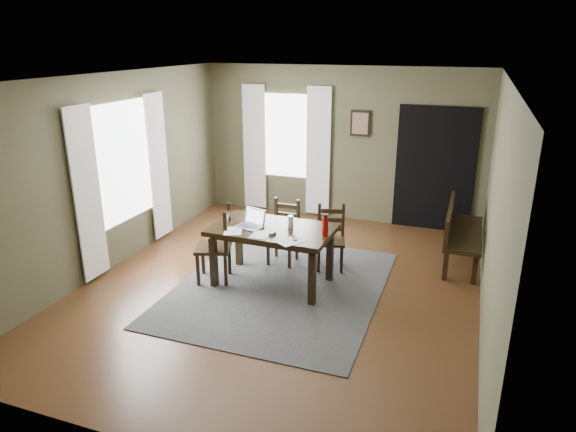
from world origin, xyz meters
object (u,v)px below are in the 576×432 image
at_px(dining_table, 272,235).
at_px(laptop, 252,222).
at_px(chair_back_right, 331,238).
at_px(bench, 459,229).
at_px(water_bottle, 325,226).
at_px(chair_end, 217,245).
at_px(chair_back_left, 284,233).

relative_size(dining_table, laptop, 4.09).
bearing_deg(chair_back_right, bench, 9.91).
bearing_deg(laptop, chair_back_right, 60.55).
xyz_separation_m(chair_back_right, water_bottle, (0.14, -0.81, 0.48)).
bearing_deg(chair_end, chair_back_right, 106.94).
distance_m(chair_end, water_bottle, 1.51).
bearing_deg(chair_back_left, dining_table, -81.56).
bearing_deg(chair_back_left, chair_back_right, 3.63).
distance_m(chair_end, chair_back_left, 1.08).
relative_size(chair_back_left, chair_back_right, 1.02).
relative_size(chair_end, laptop, 2.64).
relative_size(chair_end, chair_back_left, 1.12).
relative_size(chair_back_right, laptop, 2.31).
bearing_deg(bench, chair_end, 119.76).
relative_size(chair_end, bench, 0.67).
distance_m(chair_back_left, water_bottle, 1.23).
distance_m(dining_table, chair_back_right, 1.00).
xyz_separation_m(dining_table, water_bottle, (0.72, -0.05, 0.22)).
relative_size(chair_back_left, water_bottle, 3.34).
distance_m(dining_table, laptop, 0.31).
bearing_deg(chair_back_left, chair_end, -124.89).
bearing_deg(water_bottle, chair_back_left, 137.14).
distance_m(chair_back_right, laptop, 1.25).
distance_m(chair_back_right, water_bottle, 0.96).
xyz_separation_m(dining_table, chair_back_right, (0.59, 0.77, -0.26)).
bearing_deg(chair_end, laptop, 86.52).
relative_size(chair_back_right, bench, 0.59).
height_order(chair_end, bench, chair_end).
xyz_separation_m(dining_table, chair_end, (-0.73, -0.16, -0.19)).
bearing_deg(dining_table, chair_end, -165.70).
height_order(chair_back_left, chair_back_right, chair_back_left).
bearing_deg(laptop, chair_back_left, 95.21).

